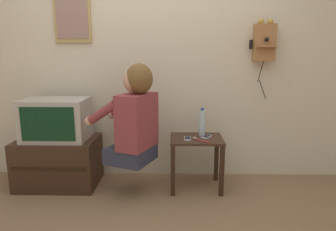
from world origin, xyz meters
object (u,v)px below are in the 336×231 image
object	(u,v)px
cell_phone_spare	(207,137)
cell_phone_held	(188,138)
framed_picture	(72,15)
toothbrush	(200,140)
water_bottle	(202,123)
person	(135,116)
wall_phone_antique	(264,42)
television	(56,119)

from	to	relation	value
cell_phone_spare	cell_phone_held	bearing A→B (deg)	-125.48
framed_picture	toothbrush	bearing A→B (deg)	-18.74
cell_phone_held	toothbrush	world-z (taller)	toothbrush
framed_picture	toothbrush	distance (m)	1.74
cell_phone_held	water_bottle	distance (m)	0.24
person	wall_phone_antique	world-z (taller)	wall_phone_antique
cell_phone_held	water_bottle	world-z (taller)	water_bottle
television	cell_phone_held	distance (m)	1.26
person	cell_phone_spare	size ratio (longest dim) A/B	6.46
television	cell_phone_held	world-z (taller)	television
wall_phone_antique	water_bottle	size ratio (longest dim) A/B	2.88
toothbrush	person	bearing A→B (deg)	138.26
wall_phone_antique	cell_phone_spare	size ratio (longest dim) A/B	5.68
wall_phone_antique	water_bottle	distance (m)	0.99
cell_phone_held	television	bearing A→B (deg)	179.86
person	cell_phone_held	xyz separation A→B (m)	(0.47, 0.12, -0.24)
person	water_bottle	world-z (taller)	person
cell_phone_spare	person	bearing A→B (deg)	-130.37
wall_phone_antique	cell_phone_held	bearing A→B (deg)	-156.39
framed_picture	person	bearing A→B (deg)	-36.63
cell_phone_spare	toothbrush	size ratio (longest dim) A/B	0.96
cell_phone_held	cell_phone_spare	size ratio (longest dim) A/B	0.93
water_bottle	person	bearing A→B (deg)	-157.23
television	cell_phone_spare	bearing A→B (deg)	-0.28
framed_picture	cell_phone_held	xyz separation A→B (m)	(1.13, -0.37, -1.15)
framed_picture	cell_phone_held	distance (m)	1.65
wall_phone_antique	framed_picture	xyz separation A→B (m)	(-1.88, 0.04, 0.26)
cell_phone_held	framed_picture	bearing A→B (deg)	165.28
cell_phone_held	toothbrush	size ratio (longest dim) A/B	0.90
television	framed_picture	bearing A→B (deg)	68.50
person	wall_phone_antique	size ratio (longest dim) A/B	1.14
television	framed_picture	world-z (taller)	framed_picture
cell_phone_spare	water_bottle	distance (m)	0.15
water_bottle	cell_phone_spare	bearing A→B (deg)	-60.86
water_bottle	toothbrush	bearing A→B (deg)	-99.48
water_bottle	wall_phone_antique	bearing A→B (deg)	17.13
framed_picture	cell_phone_spare	bearing A→B (deg)	-12.85
water_bottle	cell_phone_held	bearing A→B (deg)	-135.82
cell_phone_spare	water_bottle	bearing A→B (deg)	152.73
television	water_bottle	size ratio (longest dim) A/B	2.19
wall_phone_antique	framed_picture	bearing A→B (deg)	178.66
cell_phone_held	toothbrush	bearing A→B (deg)	-21.10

